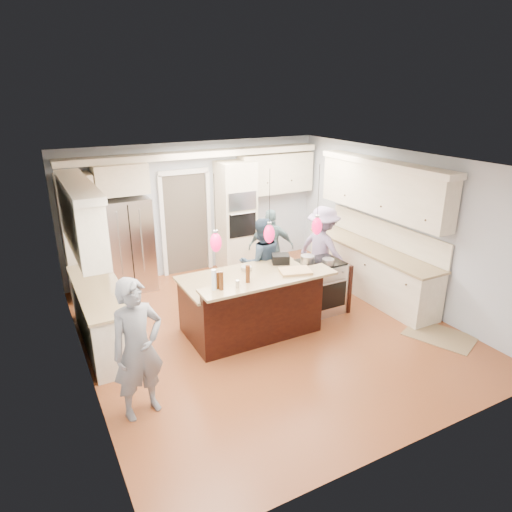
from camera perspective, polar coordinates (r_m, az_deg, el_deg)
The scene contains 23 objects.
ground_plane at distance 7.55m, azimuth 1.26°, elevation -9.04°, with size 6.00×6.00×0.00m, color #955029.
room_shell at distance 6.84m, azimuth 1.38°, elevation 4.36°, with size 5.54×6.04×2.72m.
refrigerator at distance 8.98m, azimuth -15.78°, elevation 1.36°, with size 0.90×0.70×1.80m, color #B7B7BC.
oven_column at distance 9.64m, azimuth -2.54°, elevation 4.95°, with size 0.72×0.69×2.30m.
back_upper_cabinets at distance 9.08m, azimuth -11.46°, elevation 6.98°, with size 5.30×0.61×2.54m.
right_counter_run at distance 8.69m, azimuth 14.55°, elevation 1.93°, with size 0.64×3.10×2.51m.
left_cabinets at distance 7.09m, azimuth -19.56°, elevation -2.81°, with size 0.64×2.30×2.51m.
kitchen_island at distance 7.27m, azimuth -0.69°, elevation -5.91°, with size 2.10×1.46×1.12m.
island_range at distance 8.02m, azimuth 8.04°, elevation -3.74°, with size 0.82×0.71×0.92m.
pendant_lights at distance 6.30m, azimuth 1.66°, elevation 2.82°, with size 1.75×0.15×1.03m.
person_bar_end at distance 5.52m, azimuth -14.55°, elevation -11.19°, with size 0.64×0.42×1.74m, color slate.
person_far_left at distance 8.04m, azimuth 0.64°, elevation -0.79°, with size 0.78×0.61×1.61m, color #2C4055.
person_far_right at distance 8.96m, azimuth 1.90°, elevation 1.12°, with size 0.89×0.37×1.51m, color slate.
person_range_side at distance 8.69m, azimuth 8.32°, elevation 0.80°, with size 1.07×0.62×1.66m, color gray.
floor_rug at distance 7.89m, azimuth 21.99°, elevation -9.23°, with size 0.69×1.01×0.01m, color #957E51.
water_bottle at distance 6.18m, azimuth -5.28°, elevation -2.97°, with size 0.07×0.07×0.29m, color silver.
beer_bottle_a at distance 6.22m, azimuth -4.89°, elevation -3.03°, with size 0.06×0.06×0.24m, color #47230C.
beer_bottle_b at distance 6.17m, azimuth -4.39°, elevation -3.08°, with size 0.07×0.07×0.27m, color #47230C.
beer_bottle_c at distance 6.38m, azimuth -1.04°, elevation -2.27°, with size 0.06×0.06×0.25m, color #47230C.
drink_can at distance 6.26m, azimuth -2.32°, elevation -3.51°, with size 0.06×0.06×0.11m, color #B7B7BC.
cutting_board at distance 6.80m, azimuth 4.92°, elevation -1.89°, with size 0.46×0.32×0.04m, color tan.
pot_large at distance 7.70m, azimuth 6.45°, elevation -0.43°, with size 0.23×0.23×0.14m, color #B7B7BC.
pot_small at distance 7.70m, azimuth 9.00°, elevation -0.70°, with size 0.20×0.20×0.10m, color #B7B7BC.
Camera 1 is at (-3.23, -5.73, 3.69)m, focal length 32.00 mm.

